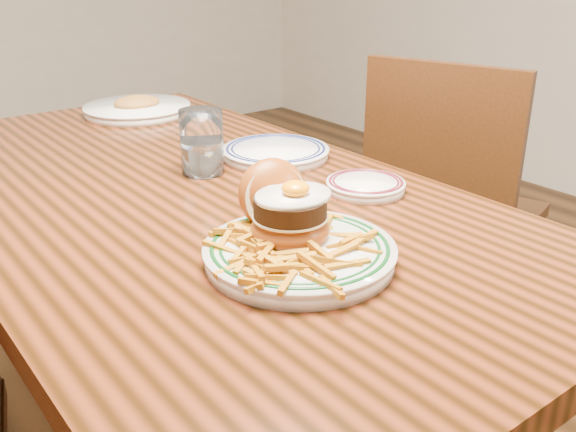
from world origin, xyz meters
TOP-DOWN VIEW (x-y plane):
  - table at (0.00, 0.00)m, footprint 0.85×1.60m
  - chair_right at (0.86, 0.02)m, footprint 0.54×0.54m
  - main_plate at (-0.02, -0.37)m, footprint 0.29×0.31m
  - side_plate at (0.27, -0.23)m, footprint 0.15×0.16m
  - rear_plate at (0.26, 0.05)m, footprint 0.24×0.24m
  - water_glass at (0.08, 0.06)m, footprint 0.09×0.09m
  - far_plate at (0.19, 0.61)m, footprint 0.30×0.30m

SIDE VIEW (x-z plane):
  - chair_right at x=0.86m, z-range 0.03..0.95m
  - table at x=0.00m, z-range 0.29..1.04m
  - side_plate at x=0.27m, z-range 0.75..0.78m
  - rear_plate at x=0.26m, z-range 0.75..0.78m
  - far_plate at x=0.19m, z-range 0.74..0.79m
  - main_plate at x=-0.02m, z-range 0.72..0.86m
  - water_glass at x=0.08m, z-range 0.74..0.88m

